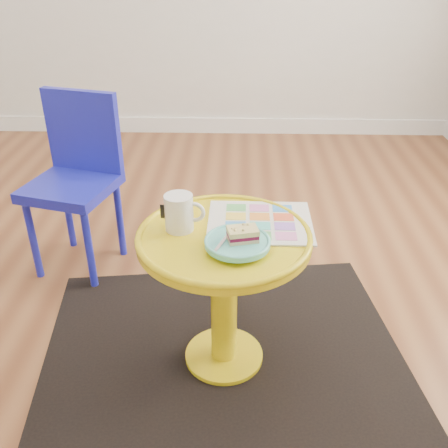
{
  "coord_description": "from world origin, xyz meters",
  "views": [
    {
      "loc": [
        0.37,
        -1.82,
        1.32
      ],
      "look_at": [
        0.33,
        -0.48,
        0.56
      ],
      "focal_mm": 40.0,
      "sensor_mm": 36.0,
      "label": 1
    }
  ],
  "objects_px": {
    "newspaper": "(260,222)",
    "plate": "(237,243)",
    "side_table": "(224,274)",
    "mug": "(180,212)",
    "chair": "(77,171)"
  },
  "relations": [
    {
      "from": "chair",
      "to": "newspaper",
      "type": "height_order",
      "value": "chair"
    },
    {
      "from": "newspaper",
      "to": "plate",
      "type": "height_order",
      "value": "plate"
    },
    {
      "from": "chair",
      "to": "newspaper",
      "type": "bearing_deg",
      "value": -20.86
    },
    {
      "from": "chair",
      "to": "newspaper",
      "type": "xyz_separation_m",
      "value": [
        0.78,
        -0.57,
        0.08
      ]
    },
    {
      "from": "side_table",
      "to": "newspaper",
      "type": "height_order",
      "value": "newspaper"
    },
    {
      "from": "plate",
      "to": "newspaper",
      "type": "bearing_deg",
      "value": 65.55
    },
    {
      "from": "chair",
      "to": "newspaper",
      "type": "relative_size",
      "value": 2.31
    },
    {
      "from": "side_table",
      "to": "mug",
      "type": "bearing_deg",
      "value": 166.49
    },
    {
      "from": "side_table",
      "to": "newspaper",
      "type": "bearing_deg",
      "value": 35.28
    },
    {
      "from": "chair",
      "to": "mug",
      "type": "distance_m",
      "value": 0.82
    },
    {
      "from": "newspaper",
      "to": "mug",
      "type": "xyz_separation_m",
      "value": [
        -0.25,
        -0.05,
        0.06
      ]
    },
    {
      "from": "side_table",
      "to": "mug",
      "type": "height_order",
      "value": "mug"
    },
    {
      "from": "side_table",
      "to": "plate",
      "type": "bearing_deg",
      "value": -61.46
    },
    {
      "from": "chair",
      "to": "side_table",
      "type": "bearing_deg",
      "value": -29.12
    },
    {
      "from": "side_table",
      "to": "plate",
      "type": "distance_m",
      "value": 0.19
    }
  ]
}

